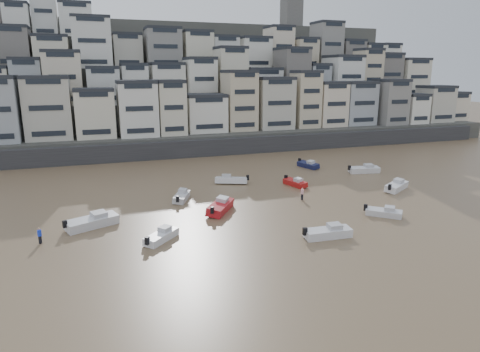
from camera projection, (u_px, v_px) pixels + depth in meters
name	position (u px, v px, depth m)	size (l,w,h in m)	color
ground	(322.00, 344.00, 27.90)	(400.00, 400.00, 0.00)	brown
harbor_wall	(209.00, 147.00, 90.28)	(140.00, 3.00, 3.50)	#38383A
hillside	(188.00, 86.00, 125.63)	(141.04, 66.00, 50.00)	#4C4C47
boat_a	(328.00, 231.00, 45.67)	(5.64, 1.85, 1.54)	silver
boat_b	(384.00, 211.00, 52.41)	(4.65, 1.52, 1.27)	silver
boat_c	(220.00, 205.00, 54.06)	(6.37, 2.09, 1.74)	#B5161D
boat_d	(397.00, 185.00, 63.97)	(5.93, 1.94, 1.62)	white
boat_e	(295.00, 182.00, 66.35)	(4.78, 1.56, 1.30)	#A91514
boat_f	(182.00, 195.00, 58.98)	(5.14, 1.68, 1.40)	silver
boat_g	(364.00, 168.00, 74.83)	(5.82, 1.91, 1.59)	silver
boat_h	(231.00, 179.00, 67.79)	(5.56, 1.82, 1.52)	silver
boat_i	(308.00, 164.00, 78.86)	(5.09, 1.66, 1.39)	#141940
boat_j	(161.00, 235.00, 44.87)	(4.97, 1.63, 1.35)	white
boat_k	(92.00, 220.00, 48.62)	(6.43, 2.10, 1.75)	silver
person_blue	(40.00, 236.00, 44.08)	(0.44, 0.44, 1.74)	blue
person_pink	(302.00, 194.00, 59.14)	(0.44, 0.44, 1.74)	pink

